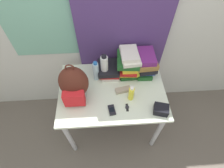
{
  "coord_description": "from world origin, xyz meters",
  "views": [
    {
      "loc": [
        -0.06,
        -0.62,
        2.21
      ],
      "look_at": [
        0.0,
        0.37,
        0.87
      ],
      "focal_mm": 28.0,
      "sensor_mm": 36.0,
      "label": 1
    }
  ],
  "objects_px": {
    "water_bottle": "(96,71)",
    "wristwatch": "(127,107)",
    "book_stack_center": "(129,63)",
    "sports_bottle": "(104,67)",
    "sunscreen_bottle": "(131,93)",
    "camera_pouch": "(161,109)",
    "book_stack_right": "(145,63)",
    "cell_phone": "(112,110)",
    "book_stack_left": "(109,70)",
    "sunglasses_case": "(123,90)",
    "backpack": "(74,84)"
  },
  "relations": [
    {
      "from": "book_stack_center",
      "to": "water_bottle",
      "type": "distance_m",
      "value": 0.34
    },
    {
      "from": "book_stack_right",
      "to": "cell_phone",
      "type": "distance_m",
      "value": 0.6
    },
    {
      "from": "sunglasses_case",
      "to": "book_stack_center",
      "type": "bearing_deg",
      "value": 72.22
    },
    {
      "from": "camera_pouch",
      "to": "sports_bottle",
      "type": "bearing_deg",
      "value": 137.21
    },
    {
      "from": "sunscreen_bottle",
      "to": "water_bottle",
      "type": "bearing_deg",
      "value": 140.22
    },
    {
      "from": "book_stack_left",
      "to": "backpack",
      "type": "bearing_deg",
      "value": -142.53
    },
    {
      "from": "book_stack_right",
      "to": "backpack",
      "type": "bearing_deg",
      "value": -159.7
    },
    {
      "from": "book_stack_right",
      "to": "sunscreen_bottle",
      "type": "distance_m",
      "value": 0.38
    },
    {
      "from": "camera_pouch",
      "to": "backpack",
      "type": "bearing_deg",
      "value": 163.13
    },
    {
      "from": "book_stack_center",
      "to": "cell_phone",
      "type": "bearing_deg",
      "value": -114.02
    },
    {
      "from": "book_stack_center",
      "to": "book_stack_right",
      "type": "distance_m",
      "value": 0.17
    },
    {
      "from": "sunscreen_bottle",
      "to": "cell_phone",
      "type": "distance_m",
      "value": 0.24
    },
    {
      "from": "water_bottle",
      "to": "book_stack_right",
      "type": "bearing_deg",
      "value": 7.38
    },
    {
      "from": "book_stack_center",
      "to": "sunscreen_bottle",
      "type": "bearing_deg",
      "value": -92.21
    },
    {
      "from": "wristwatch",
      "to": "book_stack_right",
      "type": "bearing_deg",
      "value": 62.39
    },
    {
      "from": "book_stack_left",
      "to": "sunscreen_bottle",
      "type": "height_order",
      "value": "sunscreen_bottle"
    },
    {
      "from": "sports_bottle",
      "to": "camera_pouch",
      "type": "distance_m",
      "value": 0.67
    },
    {
      "from": "backpack",
      "to": "wristwatch",
      "type": "bearing_deg",
      "value": -20.15
    },
    {
      "from": "sunscreen_bottle",
      "to": "sunglasses_case",
      "type": "xyz_separation_m",
      "value": [
        -0.06,
        0.09,
        -0.06
      ]
    },
    {
      "from": "book_stack_left",
      "to": "camera_pouch",
      "type": "relative_size",
      "value": 1.62
    },
    {
      "from": "book_stack_left",
      "to": "camera_pouch",
      "type": "bearing_deg",
      "value": -47.87
    },
    {
      "from": "sunglasses_case",
      "to": "book_stack_left",
      "type": "bearing_deg",
      "value": 117.32
    },
    {
      "from": "water_bottle",
      "to": "wristwatch",
      "type": "distance_m",
      "value": 0.47
    },
    {
      "from": "sports_bottle",
      "to": "book_stack_left",
      "type": "bearing_deg",
      "value": 37.38
    },
    {
      "from": "book_stack_center",
      "to": "wristwatch",
      "type": "distance_m",
      "value": 0.46
    },
    {
      "from": "book_stack_left",
      "to": "cell_phone",
      "type": "xyz_separation_m",
      "value": [
        -0.0,
        -0.45,
        -0.05
      ]
    },
    {
      "from": "backpack",
      "to": "sports_bottle",
      "type": "height_order",
      "value": "backpack"
    },
    {
      "from": "backpack",
      "to": "book_stack_center",
      "type": "distance_m",
      "value": 0.59
    },
    {
      "from": "book_stack_center",
      "to": "sunglasses_case",
      "type": "height_order",
      "value": "book_stack_center"
    },
    {
      "from": "book_stack_left",
      "to": "book_stack_center",
      "type": "distance_m",
      "value": 0.22
    },
    {
      "from": "book_stack_center",
      "to": "backpack",
      "type": "bearing_deg",
      "value": -154.22
    },
    {
      "from": "sunscreen_bottle",
      "to": "camera_pouch",
      "type": "relative_size",
      "value": 1.18
    },
    {
      "from": "camera_pouch",
      "to": "book_stack_left",
      "type": "bearing_deg",
      "value": 132.13
    },
    {
      "from": "book_stack_center",
      "to": "book_stack_left",
      "type": "bearing_deg",
      "value": -179.05
    },
    {
      "from": "book_stack_center",
      "to": "sports_bottle",
      "type": "xyz_separation_m",
      "value": [
        -0.25,
        -0.04,
        -0.0
      ]
    },
    {
      "from": "water_bottle",
      "to": "sunglasses_case",
      "type": "xyz_separation_m",
      "value": [
        0.26,
        -0.18,
        -0.1
      ]
    },
    {
      "from": "book_stack_center",
      "to": "sunscreen_bottle",
      "type": "height_order",
      "value": "book_stack_center"
    },
    {
      "from": "book_stack_left",
      "to": "sunglasses_case",
      "type": "relative_size",
      "value": 1.54
    },
    {
      "from": "camera_pouch",
      "to": "wristwatch",
      "type": "distance_m",
      "value": 0.31
    },
    {
      "from": "book_stack_right",
      "to": "water_bottle",
      "type": "bearing_deg",
      "value": -172.62
    },
    {
      "from": "cell_phone",
      "to": "wristwatch",
      "type": "height_order",
      "value": "cell_phone"
    },
    {
      "from": "book_stack_center",
      "to": "sports_bottle",
      "type": "distance_m",
      "value": 0.25
    },
    {
      "from": "backpack",
      "to": "water_bottle",
      "type": "relative_size",
      "value": 1.75
    },
    {
      "from": "book_stack_left",
      "to": "sunglasses_case",
      "type": "height_order",
      "value": "book_stack_left"
    },
    {
      "from": "book_stack_left",
      "to": "wristwatch",
      "type": "relative_size",
      "value": 3.05
    },
    {
      "from": "backpack",
      "to": "wristwatch",
      "type": "xyz_separation_m",
      "value": [
        0.48,
        -0.17,
        -0.17
      ]
    },
    {
      "from": "book_stack_right",
      "to": "sunscreen_bottle",
      "type": "bearing_deg",
      "value": -118.7
    },
    {
      "from": "wristwatch",
      "to": "camera_pouch",
      "type": "bearing_deg",
      "value": -11.42
    },
    {
      "from": "camera_pouch",
      "to": "wristwatch",
      "type": "relative_size",
      "value": 1.89
    },
    {
      "from": "sports_bottle",
      "to": "sunscreen_bottle",
      "type": "xyz_separation_m",
      "value": [
        0.24,
        -0.29,
        -0.06
      ]
    }
  ]
}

